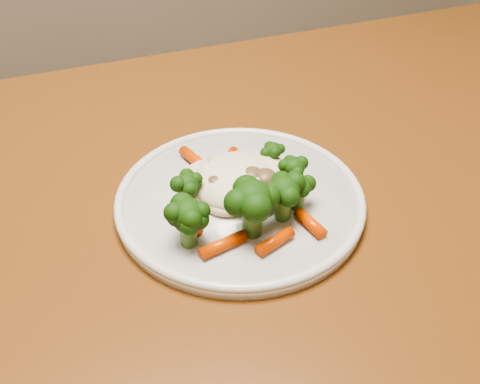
% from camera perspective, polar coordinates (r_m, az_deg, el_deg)
% --- Properties ---
extents(dining_table, '(1.29, 0.92, 0.75)m').
position_cam_1_polar(dining_table, '(0.69, 6.20, -8.03)').
color(dining_table, brown).
rests_on(dining_table, ground).
extents(plate, '(0.26, 0.26, 0.01)m').
position_cam_1_polar(plate, '(0.62, -0.00, -1.00)').
color(plate, silver).
rests_on(plate, dining_table).
extents(meal, '(0.17, 0.19, 0.06)m').
position_cam_1_polar(meal, '(0.59, 0.12, 0.07)').
color(meal, '#F5E8C4').
rests_on(meal, plate).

